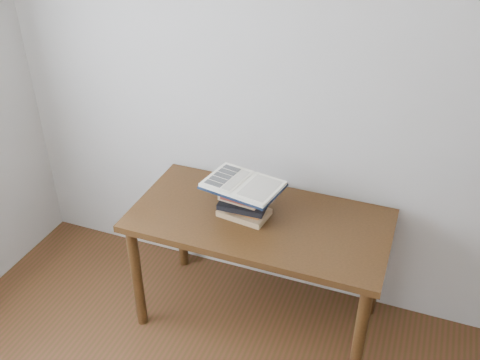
% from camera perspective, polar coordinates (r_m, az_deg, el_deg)
% --- Properties ---
extents(room_shell, '(3.54, 3.54, 2.62)m').
position_cam_1_polar(room_shell, '(1.28, -17.25, -5.21)').
color(room_shell, '#B0ACA6').
rests_on(room_shell, ground).
extents(desk, '(1.35, 0.67, 0.72)m').
position_cam_1_polar(desk, '(2.85, 2.06, -5.62)').
color(desk, '#452711').
rests_on(desk, ground).
extents(book_stack, '(0.27, 0.21, 0.18)m').
position_cam_1_polar(book_stack, '(2.77, 0.45, -2.12)').
color(book_stack, '#A97757').
rests_on(book_stack, desk).
extents(open_book, '(0.42, 0.33, 0.03)m').
position_cam_1_polar(open_book, '(2.69, 0.33, -0.51)').
color(open_book, black).
rests_on(open_book, book_stack).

